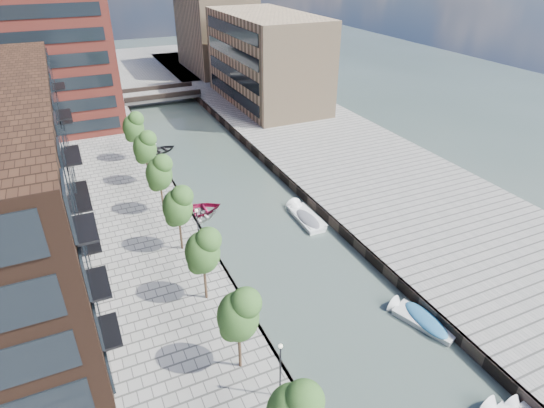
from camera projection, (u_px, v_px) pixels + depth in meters
water at (220, 173)px, 54.89m from camera, size 300.00×300.00×0.00m
quay_right at (334, 148)px, 60.45m from camera, size 20.00×140.00×1.00m
quay_wall_left at (170, 179)px, 52.43m from camera, size 0.25×140.00×1.00m
quay_wall_right at (266, 161)px, 56.86m from camera, size 0.25×140.00×1.00m
far_closure at (133, 67)px, 102.19m from camera, size 80.00×40.00×1.00m
apartment_block at (14, 177)px, 35.79m from camera, size 8.00×38.00×14.00m
tower at (32, 15)px, 60.69m from camera, size 18.00×18.00×30.00m
tan_block_near at (266, 59)px, 74.20m from camera, size 12.00×25.00×14.00m
tan_block_far at (216, 30)px, 94.32m from camera, size 12.00×20.00×16.00m
bridge at (160, 95)px, 79.57m from camera, size 13.00×6.00×1.30m
tree_1 at (238, 313)px, 26.23m from camera, size 2.50×2.50×5.95m
tree_2 at (202, 250)px, 31.77m from camera, size 2.50×2.50×5.95m
tree_3 at (177, 205)px, 37.32m from camera, size 2.50×2.50×5.95m
tree_4 at (159, 172)px, 42.87m from camera, size 2.50×2.50×5.95m
tree_5 at (144, 146)px, 48.41m from camera, size 2.50×2.50×5.95m
tree_6 at (133, 126)px, 53.96m from camera, size 2.50×2.50×5.95m
lamp_0 at (280, 365)px, 25.20m from camera, size 0.24×0.24×4.12m
lamp_1 at (198, 226)px, 37.88m from camera, size 0.24×0.24×4.12m
lamp_2 at (157, 156)px, 50.56m from camera, size 0.24×0.24×4.12m
sloop_2 at (198, 213)px, 46.65m from camera, size 5.34×3.94×1.07m
sloop_3 at (199, 219)px, 45.58m from camera, size 4.95×4.07×0.89m
sloop_4 at (161, 152)px, 60.72m from camera, size 5.14×4.35×0.91m
motorboat_2 at (303, 215)px, 46.10m from camera, size 1.96×5.43×1.80m
motorboat_3 at (419, 319)px, 33.02m from camera, size 3.31×5.29×1.67m
motorboat_4 at (305, 219)px, 45.26m from camera, size 1.83×4.92×1.62m
car at (245, 106)px, 73.08m from camera, size 1.67×3.83×1.29m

